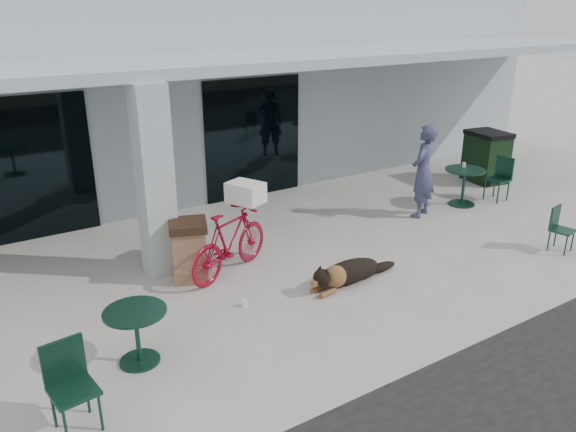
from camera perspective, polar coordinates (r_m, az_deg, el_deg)
ground at (r=8.48m, az=2.73°, el=-9.00°), size 80.00×80.00×0.00m
building at (r=15.23m, az=-16.44°, el=12.54°), size 22.00×7.00×4.50m
storefront_glass_left at (r=11.37m, az=-26.10°, el=4.06°), size 2.80×0.06×2.70m
storefront_glass_right at (r=12.86m, az=-3.54°, el=7.88°), size 2.40×0.06×2.70m
column at (r=9.13m, az=-13.37°, el=3.32°), size 0.50×0.50×3.12m
overhang at (r=10.55m, az=-8.76°, el=15.10°), size 22.00×2.80×0.18m
bicycle at (r=9.22m, az=-5.91°, el=-2.66°), size 1.92×1.24×1.12m
laundry_basket at (r=9.29m, az=-4.33°, el=2.39°), size 0.62×0.70×0.34m
dog at (r=9.06m, az=6.26°, el=-5.51°), size 1.36×0.63×0.44m
cup_near_dog at (r=8.44m, az=-4.46°, el=-8.82°), size 0.08×0.08×0.10m
cafe_table_near at (r=7.31m, az=-15.05°, el=-11.75°), size 1.00×1.00×0.73m
cafe_chair_near at (r=6.42m, az=-20.96°, el=-16.16°), size 0.50×0.54×0.99m
cafe_table_far at (r=13.02m, az=17.39°, el=2.82°), size 1.12×1.12×0.82m
cafe_chair_far_a at (r=11.21m, az=26.12°, el=-1.26°), size 0.44×0.47×0.82m
cafe_chair_far_b at (r=13.56m, az=20.52°, el=3.53°), size 0.51×0.47×0.99m
person at (r=11.93m, az=13.57°, el=4.44°), size 0.84×0.72×1.94m
cup_on_table at (r=13.06m, az=17.44°, el=4.99°), size 0.09×0.09×0.10m
trash_receptacle at (r=9.15m, az=-9.99°, el=-3.47°), size 0.76×0.76×1.00m
wheeled_bin at (r=14.93m, az=19.48°, el=5.71°), size 0.92×1.10×1.27m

